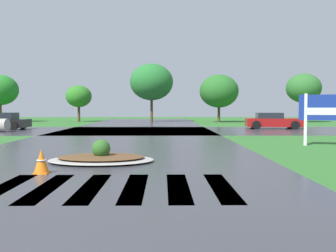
% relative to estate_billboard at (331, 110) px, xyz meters
% --- Properties ---
extents(asphalt_roadway, '(10.63, 80.00, 0.01)m').
position_rel_estate_billboard_xyz_m(asphalt_roadway, '(-9.05, -3.81, -1.52)').
color(asphalt_roadway, '#35353A').
rests_on(asphalt_roadway, ground).
extents(asphalt_cross_road, '(90.00, 9.56, 0.01)m').
position_rel_estate_billboard_xyz_m(asphalt_cross_road, '(-9.05, 10.59, -1.52)').
color(asphalt_cross_road, '#35353A').
rests_on(asphalt_cross_road, ground).
extents(crosswalk_stripes, '(6.75, 2.91, 0.01)m').
position_rel_estate_billboard_xyz_m(crosswalk_stripes, '(-9.05, -8.11, -1.52)').
color(crosswalk_stripes, white).
rests_on(crosswalk_stripes, ground).
extents(estate_billboard, '(2.48, 0.87, 2.24)m').
position_rel_estate_billboard_xyz_m(estate_billboard, '(0.00, 0.00, 0.00)').
color(estate_billboard, white).
rests_on(estate_billboard, ground).
extents(median_island, '(3.20, 2.26, 0.68)m').
position_rel_estate_billboard_xyz_m(median_island, '(-8.99, -4.45, -1.39)').
color(median_island, '#9E9B93').
rests_on(median_island, ground).
extents(car_blue_compact, '(4.30, 2.47, 1.22)m').
position_rel_estate_billboard_xyz_m(car_blue_compact, '(1.26, 12.76, -0.94)').
color(car_blue_compact, maroon).
rests_on(car_blue_compact, ground).
extents(traffic_cone, '(0.39, 0.39, 0.61)m').
position_rel_estate_billboard_xyz_m(traffic_cone, '(-10.16, -6.44, -1.23)').
color(traffic_cone, orange).
rests_on(traffic_cone, ground).
extents(background_treeline, '(36.70, 5.18, 6.39)m').
position_rel_estate_billboard_xyz_m(background_treeline, '(-7.79, 25.23, 2.22)').
color(background_treeline, '#4C3823').
rests_on(background_treeline, ground).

